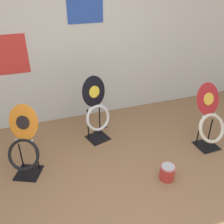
{
  "coord_description": "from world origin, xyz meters",
  "views": [
    {
      "loc": [
        -0.68,
        -1.23,
        2.11
      ],
      "look_at": [
        0.21,
        1.34,
        0.55
      ],
      "focal_mm": 40.0,
      "sensor_mm": 36.0,
      "label": 1
    }
  ],
  "objects_px": {
    "toilet_seat_display_jazz_black": "(96,110)",
    "paint_can": "(167,172)",
    "toilet_seat_display_orange_sun": "(24,144)",
    "toilet_seat_display_crimson_swirl": "(210,122)"
  },
  "relations": [
    {
      "from": "toilet_seat_display_jazz_black",
      "to": "paint_can",
      "type": "distance_m",
      "value": 1.22
    },
    {
      "from": "toilet_seat_display_jazz_black",
      "to": "toilet_seat_display_crimson_swirl",
      "type": "bearing_deg",
      "value": -25.65
    },
    {
      "from": "toilet_seat_display_jazz_black",
      "to": "paint_can",
      "type": "relative_size",
      "value": 5.08
    },
    {
      "from": "toilet_seat_display_crimson_swirl",
      "to": "paint_can",
      "type": "relative_size",
      "value": 4.7
    },
    {
      "from": "toilet_seat_display_crimson_swirl",
      "to": "toilet_seat_display_jazz_black",
      "type": "height_order",
      "value": "toilet_seat_display_jazz_black"
    },
    {
      "from": "toilet_seat_display_jazz_black",
      "to": "paint_can",
      "type": "height_order",
      "value": "toilet_seat_display_jazz_black"
    },
    {
      "from": "toilet_seat_display_orange_sun",
      "to": "paint_can",
      "type": "relative_size",
      "value": 4.62
    },
    {
      "from": "toilet_seat_display_orange_sun",
      "to": "toilet_seat_display_jazz_black",
      "type": "xyz_separation_m",
      "value": [
        0.96,
        0.39,
        0.05
      ]
    },
    {
      "from": "toilet_seat_display_crimson_swirl",
      "to": "paint_can",
      "type": "bearing_deg",
      "value": -154.98
    },
    {
      "from": "toilet_seat_display_orange_sun",
      "to": "paint_can",
      "type": "height_order",
      "value": "toilet_seat_display_orange_sun"
    }
  ]
}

